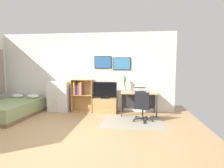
# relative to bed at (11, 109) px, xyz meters

# --- Properties ---
(ground_plane) EXTENTS (7.20, 7.20, 0.00)m
(ground_plane) POSITION_rel_bed_xyz_m (2.14, -1.36, -0.24)
(ground_plane) COLOR tan
(wall_back_with_posters) EXTENTS (6.12, 0.09, 2.70)m
(wall_back_with_posters) POSITION_rel_bed_xyz_m (2.15, 1.06, 1.12)
(wall_back_with_posters) COLOR silver
(wall_back_with_posters) RESTS_ON ground_plane
(area_rug) EXTENTS (1.70, 1.20, 0.01)m
(area_rug) POSITION_rel_bed_xyz_m (3.79, -0.14, -0.23)
(area_rug) COLOR #9E937F
(area_rug) RESTS_ON ground_plane
(bed) EXTENTS (1.44, 2.06, 0.59)m
(bed) POSITION_rel_bed_xyz_m (0.00, 0.00, 0.00)
(bed) COLOR brown
(bed) RESTS_ON ground_plane
(dresser) EXTENTS (0.72, 0.46, 1.05)m
(dresser) POSITION_rel_bed_xyz_m (1.26, 0.79, 0.29)
(dresser) COLOR silver
(dresser) RESTS_ON ground_plane
(bookshelf) EXTENTS (0.72, 0.30, 1.11)m
(bookshelf) POSITION_rel_bed_xyz_m (2.01, 0.86, 0.41)
(bookshelf) COLOR tan
(bookshelf) RESTS_ON ground_plane
(tv_stand) EXTENTS (0.78, 0.41, 0.49)m
(tv_stand) POSITION_rel_bed_xyz_m (2.87, 0.81, 0.01)
(tv_stand) COLOR tan
(tv_stand) RESTS_ON ground_plane
(television) EXTENTS (0.79, 0.16, 0.55)m
(television) POSITION_rel_bed_xyz_m (2.87, 0.78, 0.53)
(television) COLOR black
(television) RESTS_ON tv_stand
(desk) EXTENTS (1.14, 0.64, 0.74)m
(desk) POSITION_rel_bed_xyz_m (3.99, 0.76, 0.37)
(desk) COLOR tan
(desk) RESTS_ON ground_plane
(office_chair) EXTENTS (0.58, 0.57, 0.86)m
(office_chair) POSITION_rel_bed_xyz_m (4.07, -0.06, 0.22)
(office_chair) COLOR #232326
(office_chair) RESTS_ON ground_plane
(laptop) EXTENTS (0.38, 0.40, 0.16)m
(laptop) POSITION_rel_bed_xyz_m (4.03, 0.76, 0.56)
(laptop) COLOR #333338
(laptop) RESTS_ON desk
(computer_mouse) EXTENTS (0.06, 0.10, 0.03)m
(computer_mouse) POSITION_rel_bed_xyz_m (4.27, 0.65, 0.52)
(computer_mouse) COLOR silver
(computer_mouse) RESTS_ON desk
(bamboo_vase) EXTENTS (0.10, 0.10, 0.50)m
(bamboo_vase) POSITION_rel_bed_xyz_m (3.53, 0.87, 0.76)
(bamboo_vase) COLOR silver
(bamboo_vase) RESTS_ON desk
(wine_glass) EXTENTS (0.07, 0.07, 0.18)m
(wine_glass) POSITION_rel_bed_xyz_m (3.65, 0.61, 0.64)
(wine_glass) COLOR silver
(wine_glass) RESTS_ON desk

